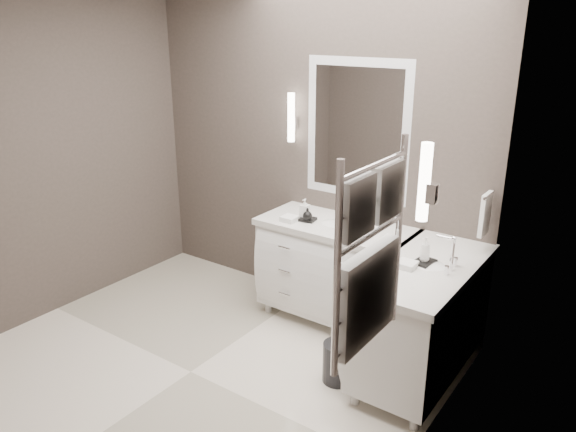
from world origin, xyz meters
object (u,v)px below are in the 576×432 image
Objects in this scene: vanity_back at (336,266)px; vanity_right at (422,314)px; waste_bin at (338,362)px; towel_ladder at (369,264)px.

vanity_back is 1.00× the size of vanity_right.
towel_ladder is at bearing -54.65° from waste_bin.
vanity_back is 1.38× the size of towel_ladder.
waste_bin is (-0.43, -0.38, -0.34)m from vanity_right.
towel_ladder is 3.09× the size of waste_bin.
vanity_right is 4.26× the size of waste_bin.
towel_ladder is (0.23, -1.30, 0.91)m from vanity_right.
towel_ladder reaches higher than vanity_right.
waste_bin is at bearing 125.35° from towel_ladder.
vanity_right reaches higher than waste_bin.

